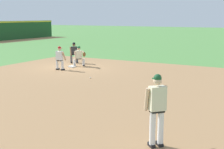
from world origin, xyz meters
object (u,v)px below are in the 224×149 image
(baserunner, at_px, (60,57))
(pitcher, at_px, (157,106))
(first_base_bag, at_px, (72,67))
(baseball, at_px, (90,78))
(umpire, at_px, (74,52))
(first_baseman, at_px, (79,55))

(baserunner, bearing_deg, pitcher, -130.18)
(first_base_bag, height_order, baserunner, baserunner)
(baseball, distance_m, baserunner, 3.41)
(pitcher, bearing_deg, baseball, 43.65)
(baserunner, distance_m, umpire, 2.99)
(first_baseman, bearing_deg, pitcher, -136.62)
(baserunner, bearing_deg, first_baseman, -7.02)
(first_baseman, relative_size, baserunner, 0.92)
(baseball, xyz_separation_m, first_baseman, (3.06, 2.84, 0.69))
(first_baseman, height_order, umpire, umpire)
(baseball, height_order, umpire, umpire)
(first_base_bag, bearing_deg, baseball, -129.45)
(first_baseman, distance_m, baserunner, 1.77)
(first_base_bag, distance_m, umpire, 2.05)
(first_base_bag, height_order, pitcher, pitcher)
(pitcher, distance_m, first_baseman, 13.21)
(first_base_bag, bearing_deg, first_baseman, -19.94)
(first_baseman, xyz_separation_m, umpire, (1.07, 1.20, 0.06))
(pitcher, relative_size, first_baseman, 1.39)
(umpire, bearing_deg, pitcher, -136.08)
(baserunner, xyz_separation_m, umpire, (2.82, 0.98, 0.00))
(first_base_bag, bearing_deg, umpire, 31.43)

